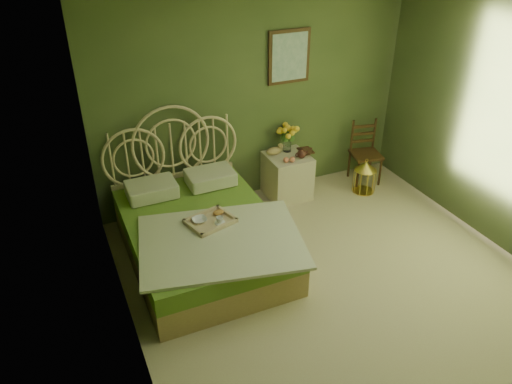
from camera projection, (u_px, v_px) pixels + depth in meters
name	position (u px, v px, depth m)	size (l,w,h in m)	color
floor	(348.00, 296.00, 4.89)	(4.50, 4.50, 0.00)	#BAAF86
ceiling	(382.00, 22.00, 3.57)	(4.50, 4.50, 0.00)	silver
wall_back	(255.00, 97.00, 6.00)	(4.00, 4.00, 0.00)	#566334
wall_left	(126.00, 236.00, 3.53)	(4.50, 4.50, 0.00)	#566334
wall_art	(289.00, 57.00, 5.90)	(0.54, 0.04, 0.64)	#36200E
bed	(201.00, 232.00, 5.30)	(1.76, 2.23, 1.38)	tan
nightstand	(287.00, 170.00, 6.39)	(0.52, 0.52, 1.00)	beige
chair	(364.00, 148.00, 6.72)	(0.44, 0.44, 0.84)	#36200E
birdcage	(365.00, 177.00, 6.55)	(0.28, 0.28, 0.43)	gold
book_lower	(300.00, 152.00, 6.35)	(0.17, 0.22, 0.02)	#381E0F
book_upper	(300.00, 150.00, 6.34)	(0.15, 0.21, 0.02)	#472819
cereal_bowl	(199.00, 220.00, 5.05)	(0.15, 0.15, 0.04)	white
coffee_cup	(220.00, 220.00, 5.02)	(0.08, 0.08, 0.07)	white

